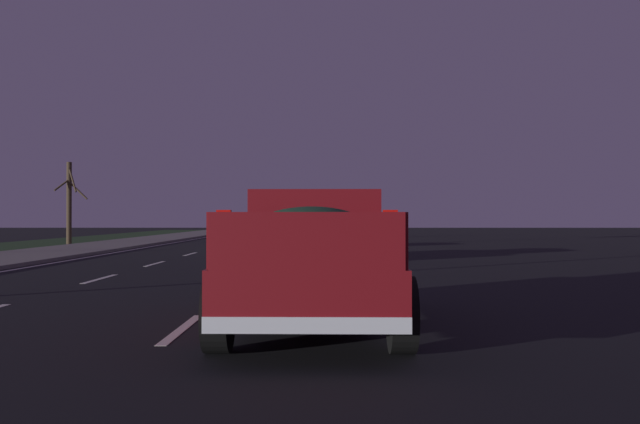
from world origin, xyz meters
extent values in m
plane|color=black|center=(27.00, 0.00, 0.00)|extent=(144.00, 144.00, 0.00)
cube|color=slate|center=(27.00, 7.45, 0.06)|extent=(108.00, 4.00, 0.12)
cube|color=silver|center=(8.82, -1.75, 0.00)|extent=(2.40, 0.14, 0.01)
cube|color=silver|center=(14.45, -1.75, 0.00)|extent=(2.40, 0.14, 0.01)
cube|color=silver|center=(20.51, -1.75, 0.00)|extent=(2.40, 0.14, 0.01)
cube|color=silver|center=(27.05, -1.75, 0.00)|extent=(2.40, 0.14, 0.01)
cube|color=silver|center=(32.12, -1.75, 0.00)|extent=(2.40, 0.14, 0.01)
cube|color=silver|center=(38.88, -1.75, 0.00)|extent=(2.40, 0.14, 0.01)
cube|color=silver|center=(45.81, -1.75, 0.00)|extent=(2.40, 0.14, 0.01)
cube|color=silver|center=(51.98, -1.75, 0.00)|extent=(2.40, 0.14, 0.01)
cube|color=silver|center=(57.66, -1.75, 0.00)|extent=(2.40, 0.14, 0.01)
cube|color=silver|center=(62.75, -1.75, 0.00)|extent=(2.40, 0.14, 0.01)
cube|color=silver|center=(68.19, -1.75, 0.00)|extent=(2.40, 0.14, 0.01)
cube|color=silver|center=(73.62, -1.75, 0.00)|extent=(2.40, 0.14, 0.01)
cube|color=silver|center=(80.13, -1.75, 0.00)|extent=(2.40, 0.14, 0.01)
cube|color=silver|center=(16.04, 1.75, 0.00)|extent=(2.40, 0.14, 0.01)
cube|color=silver|center=(21.31, 1.75, 0.00)|extent=(2.40, 0.14, 0.01)
cube|color=silver|center=(27.07, 1.75, 0.00)|extent=(2.40, 0.14, 0.01)
cube|color=silver|center=(32.46, 1.75, 0.00)|extent=(2.40, 0.14, 0.01)
cube|color=silver|center=(38.76, 1.75, 0.00)|extent=(2.40, 0.14, 0.01)
cube|color=silver|center=(45.30, 1.75, 0.00)|extent=(2.40, 0.14, 0.01)
cube|color=silver|center=(50.36, 1.75, 0.00)|extent=(2.40, 0.14, 0.01)
cube|color=silver|center=(56.44, 1.75, 0.00)|extent=(2.40, 0.14, 0.01)
cube|color=silver|center=(62.63, 1.75, 0.00)|extent=(2.40, 0.14, 0.01)
cube|color=silver|center=(68.73, 1.75, 0.00)|extent=(2.40, 0.14, 0.01)
cube|color=silver|center=(75.22, 1.75, 0.00)|extent=(2.40, 0.14, 0.01)
cube|color=silver|center=(27.00, 5.15, 0.00)|extent=(108.00, 0.14, 0.01)
cube|color=maroon|center=(9.01, -3.50, 0.67)|extent=(5.43, 2.07, 0.60)
cube|color=maroon|center=(10.20, -3.52, 1.42)|extent=(2.19, 1.87, 0.90)
cube|color=#1E2833|center=(9.15, -3.50, 1.47)|extent=(0.06, 1.44, 0.50)
cube|color=maroon|center=(7.94, -2.55, 1.25)|extent=(3.02, 0.12, 0.56)
cube|color=maroon|center=(7.92, -4.42, 1.25)|extent=(3.02, 0.12, 0.56)
cube|color=maroon|center=(6.35, -3.46, 1.25)|extent=(0.11, 1.88, 0.56)
cube|color=silver|center=(6.35, -3.46, 0.45)|extent=(0.15, 2.00, 0.16)
cube|color=red|center=(6.37, -2.66, 1.45)|extent=(0.06, 0.14, 0.20)
cube|color=red|center=(6.35, -4.26, 1.45)|extent=(0.06, 0.14, 0.20)
ellipsoid|color=#193823|center=(7.93, -3.49, 1.29)|extent=(2.61, 1.56, 0.64)
sphere|color=silver|center=(8.43, -3.13, 1.15)|extent=(0.40, 0.40, 0.40)
sphere|color=beige|center=(7.32, -3.78, 1.13)|extent=(0.34, 0.34, 0.34)
cylinder|color=black|center=(10.80, -2.52, 0.42)|extent=(0.84, 0.28, 0.84)
cylinder|color=black|center=(10.78, -4.52, 0.42)|extent=(0.84, 0.28, 0.84)
cylinder|color=black|center=(7.24, -2.48, 0.42)|extent=(0.84, 0.28, 0.84)
cylinder|color=black|center=(7.21, -4.48, 0.42)|extent=(0.84, 0.28, 0.84)
cube|color=#B2B5BA|center=(30.83, 0.16, 0.63)|extent=(4.41, 1.82, 0.70)
cube|color=#1E2833|center=(30.58, 0.17, 1.26)|extent=(2.47, 1.59, 0.56)
cylinder|color=black|center=(32.33, 1.06, 0.34)|extent=(0.68, 0.22, 0.68)
cylinder|color=black|center=(32.32, -0.74, 0.34)|extent=(0.68, 0.22, 0.68)
cylinder|color=black|center=(29.34, 1.07, 0.34)|extent=(0.68, 0.22, 0.68)
cylinder|color=black|center=(29.33, -0.73, 0.34)|extent=(0.68, 0.22, 0.68)
cube|color=red|center=(28.68, 0.17, 0.68)|extent=(0.09, 1.51, 0.10)
cube|color=black|center=(23.55, -3.46, 0.63)|extent=(4.43, 1.88, 0.70)
cube|color=#1E2833|center=(23.30, -3.46, 1.26)|extent=(2.49, 1.63, 0.56)
cylinder|color=black|center=(25.06, -2.59, 0.34)|extent=(0.68, 0.22, 0.68)
cylinder|color=black|center=(25.03, -4.39, 0.34)|extent=(0.68, 0.22, 0.68)
cylinder|color=black|center=(22.07, -2.54, 0.34)|extent=(0.68, 0.22, 0.68)
cylinder|color=black|center=(22.03, -4.34, 0.34)|extent=(0.68, 0.22, 0.68)
cube|color=red|center=(21.40, -3.42, 0.68)|extent=(0.11, 1.51, 0.10)
cylinder|color=#423323|center=(37.07, 10.49, 2.29)|extent=(0.28, 0.28, 4.58)
cylinder|color=#423323|center=(36.74, 10.19, 3.59)|extent=(0.74, 0.73, 1.47)
cylinder|color=#423323|center=(36.71, 10.75, 3.29)|extent=(0.75, 0.66, 0.76)
cylinder|color=#423323|center=(37.07, 9.99, 3.00)|extent=(0.10, 1.07, 1.03)
camera|label=1|loc=(-0.06, -3.61, 1.47)|focal=37.59mm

